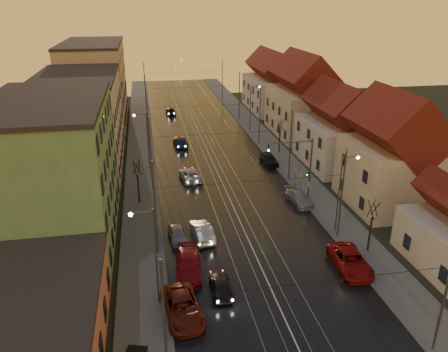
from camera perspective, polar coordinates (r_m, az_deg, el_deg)
ground at (r=34.28m, az=7.21°, el=-16.62°), size 160.00×160.00×0.00m
road at (r=69.30m, az=-2.55°, el=4.13°), size 16.00×120.00×0.04m
sidewalk_left at (r=68.72m, az=-10.85°, el=3.64°), size 4.00×120.00×0.15m
sidewalk_right at (r=71.25m, az=5.46°, el=4.60°), size 4.00×120.00×0.15m
tram_rail_0 at (r=69.04m, az=-4.37°, el=4.05°), size 0.06×120.00×0.03m
tram_rail_1 at (r=69.19m, az=-3.19°, el=4.12°), size 0.06×120.00×0.03m
tram_rail_2 at (r=69.39m, az=-1.92°, el=4.20°), size 0.06×120.00×0.03m
tram_rail_3 at (r=69.60m, az=-0.76°, el=4.26°), size 0.06×120.00×0.03m
apartment_left_0 at (r=31.37m, az=-25.24°, el=-17.91°), size 10.00×14.00×4.50m
apartment_left_1 at (r=42.93m, az=-21.32°, el=0.27°), size 10.00×18.00×13.00m
apartment_left_2 at (r=61.90m, az=-18.21°, el=6.62°), size 10.00×20.00×12.00m
apartment_left_3 at (r=85.01m, az=-16.41°, el=11.49°), size 10.00×24.00×14.00m
house_right_1 at (r=50.47m, az=21.09°, el=2.20°), size 8.67×10.20×10.80m
house_right_2 at (r=61.57m, az=14.95°, el=5.58°), size 9.18×12.24×9.20m
house_right_3 at (r=74.69m, az=10.25°, el=9.72°), size 9.18×14.28×11.50m
house_right_4 at (r=91.58m, az=6.31°, el=11.69°), size 9.18×16.32×10.00m
catenary_pole_l_0 at (r=25.64m, az=-7.73°, el=-19.21°), size 0.16×0.16×9.00m
catenary_pole_r_0 at (r=31.01m, az=26.96°, el=-13.57°), size 0.16×0.16×9.00m
catenary_pole_l_1 at (r=38.25m, az=-8.99°, el=-4.34°), size 0.16×0.16×9.00m
catenary_pole_r_1 at (r=42.03m, az=15.13°, el=-2.36°), size 0.16×0.16×9.00m
catenary_pole_l_2 at (r=52.13m, az=-9.57°, el=2.91°), size 0.16×0.16×9.00m
catenary_pole_r_2 at (r=54.97m, az=8.66°, el=3.98°), size 0.16×0.16×9.00m
catenary_pole_l_3 at (r=66.51m, az=-9.91°, el=7.08°), size 0.16×0.16×9.00m
catenary_pole_r_3 at (r=68.75m, az=4.68°, el=7.82°), size 0.16×0.16×9.00m
catenary_pole_l_4 at (r=81.11m, az=-10.13°, el=9.75°), size 0.16×0.16×9.00m
catenary_pole_r_4 at (r=82.96m, az=2.01°, el=10.35°), size 0.16×0.16×9.00m
catenary_pole_l_5 at (r=98.79m, az=-10.31°, el=11.91°), size 0.16×0.16×9.00m
catenary_pole_r_5 at (r=100.31m, az=-0.22°, el=12.41°), size 0.16×0.16×9.00m
street_lamp_0 at (r=31.91m, az=-9.49°, el=-9.30°), size 1.75×0.32×8.00m
street_lamp_1 at (r=42.91m, az=15.24°, el=-1.29°), size 1.75×0.32×8.00m
street_lamp_2 at (r=57.74m, az=-10.25°, el=5.16°), size 1.75×0.32×8.00m
street_lamp_3 at (r=75.38m, az=3.70°, el=9.42°), size 1.75×0.32×8.00m
traffic_light_mast at (r=49.41m, az=10.20°, el=1.91°), size 5.30×0.32×7.20m
bare_tree_0 at (r=49.12m, az=-11.16°, el=-0.94°), size 1.09×1.09×5.11m
bare_tree_1 at (r=41.23m, az=18.62°, el=-6.40°), size 1.09×1.09×5.11m
bare_tree_2 at (r=65.17m, az=7.29°, el=5.08°), size 1.09×1.09×5.11m
driving_car_0 at (r=34.97m, az=-0.43°, el=-14.17°), size 1.67×3.92×1.32m
driving_car_1 at (r=42.09m, az=-2.86°, el=-7.22°), size 2.08×4.80×1.54m
driving_car_2 at (r=55.53m, az=-4.42°, el=0.16°), size 2.90×5.15×1.36m
driving_car_3 at (r=68.77m, az=-5.71°, el=4.52°), size 2.22×5.08×1.45m
driving_car_4 at (r=88.58m, az=-6.98°, el=8.44°), size 2.05×4.26×1.40m
parked_left_1 at (r=32.93m, az=-5.45°, el=-16.71°), size 3.13×5.72×1.52m
parked_left_2 at (r=37.21m, az=-4.68°, el=-11.57°), size 2.66×5.49×1.54m
parked_left_3 at (r=41.97m, az=-6.10°, el=-7.57°), size 1.87×4.02×1.33m
parked_right_0 at (r=39.16m, az=16.17°, el=-10.59°), size 2.92×5.73×1.55m
parked_right_1 at (r=49.76m, az=9.78°, el=-2.80°), size 2.36×4.84×1.36m
parked_right_2 at (r=61.00m, az=5.89°, el=2.23°), size 2.02×4.50×1.50m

